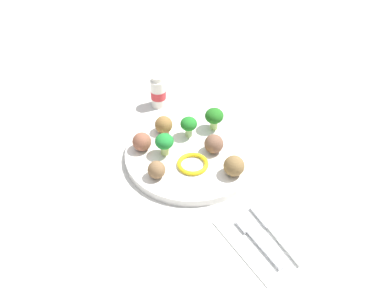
{
  "coord_description": "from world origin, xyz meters",
  "views": [
    {
      "loc": [
        -0.56,
        0.43,
        0.65
      ],
      "look_at": [
        0.0,
        0.0,
        0.04
      ],
      "focal_mm": 42.7,
      "sensor_mm": 36.0,
      "label": 1
    }
  ],
  "objects_px": {
    "broccoli_floret_front_right": "(164,142)",
    "meatball_front_right": "(234,166)",
    "broccoli_floret_mid_right": "(214,117)",
    "broccoli_floret_far_rim": "(189,125)",
    "meatball_near_rim": "(157,170)",
    "meatball_back_left": "(214,144)",
    "napkin": "(268,240)",
    "plate": "(192,154)",
    "pepper_ring_back_left": "(193,164)",
    "yogurt_bottle": "(158,92)",
    "meatball_center": "(164,125)",
    "knife": "(274,231)",
    "meatball_mid_right": "(142,142)",
    "fork": "(257,239)"
  },
  "relations": [
    {
      "from": "meatball_front_right",
      "to": "meatball_center",
      "type": "xyz_separation_m",
      "value": [
        0.19,
        0.03,
        -0.0
      ]
    },
    {
      "from": "meatball_front_right",
      "to": "pepper_ring_back_left",
      "type": "xyz_separation_m",
      "value": [
        0.07,
        0.05,
        -0.02
      ]
    },
    {
      "from": "fork",
      "to": "meatball_near_rim",
      "type": "bearing_deg",
      "value": 13.87
    },
    {
      "from": "fork",
      "to": "pepper_ring_back_left",
      "type": "bearing_deg",
      "value": -5.1
    },
    {
      "from": "plate",
      "to": "meatball_back_left",
      "type": "distance_m",
      "value": 0.05
    },
    {
      "from": "plate",
      "to": "pepper_ring_back_left",
      "type": "height_order",
      "value": "pepper_ring_back_left"
    },
    {
      "from": "broccoli_floret_mid_right",
      "to": "meatball_front_right",
      "type": "height_order",
      "value": "broccoli_floret_mid_right"
    },
    {
      "from": "pepper_ring_back_left",
      "to": "broccoli_floret_front_right",
      "type": "bearing_deg",
      "value": 20.92
    },
    {
      "from": "broccoli_floret_front_right",
      "to": "knife",
      "type": "height_order",
      "value": "broccoli_floret_front_right"
    },
    {
      "from": "plate",
      "to": "napkin",
      "type": "bearing_deg",
      "value": 174.05
    },
    {
      "from": "meatball_front_right",
      "to": "knife",
      "type": "bearing_deg",
      "value": 167.52
    },
    {
      "from": "meatball_back_left",
      "to": "napkin",
      "type": "xyz_separation_m",
      "value": [
        -0.23,
        0.06,
        -0.03
      ]
    },
    {
      "from": "napkin",
      "to": "yogurt_bottle",
      "type": "xyz_separation_m",
      "value": [
        0.45,
        -0.08,
        0.03
      ]
    },
    {
      "from": "knife",
      "to": "pepper_ring_back_left",
      "type": "bearing_deg",
      "value": 4.71
    },
    {
      "from": "knife",
      "to": "yogurt_bottle",
      "type": "bearing_deg",
      "value": -7.28
    },
    {
      "from": "broccoli_floret_mid_right",
      "to": "meatball_near_rim",
      "type": "relative_size",
      "value": 1.43
    },
    {
      "from": "plate",
      "to": "broccoli_floret_far_rim",
      "type": "distance_m",
      "value": 0.06
    },
    {
      "from": "meatball_center",
      "to": "pepper_ring_back_left",
      "type": "relative_size",
      "value": 0.61
    },
    {
      "from": "broccoli_floret_front_right",
      "to": "meatball_front_right",
      "type": "relative_size",
      "value": 1.17
    },
    {
      "from": "meatball_front_right",
      "to": "broccoli_floret_mid_right",
      "type": "bearing_deg",
      "value": -24.11
    },
    {
      "from": "broccoli_floret_mid_right",
      "to": "knife",
      "type": "relative_size",
      "value": 0.35
    },
    {
      "from": "meatball_near_rim",
      "to": "meatball_mid_right",
      "type": "relative_size",
      "value": 0.89
    },
    {
      "from": "napkin",
      "to": "fork",
      "type": "relative_size",
      "value": 1.4
    },
    {
      "from": "plate",
      "to": "knife",
      "type": "height_order",
      "value": "plate"
    },
    {
      "from": "broccoli_floret_far_rim",
      "to": "meatball_front_right",
      "type": "relative_size",
      "value": 1.13
    },
    {
      "from": "broccoli_floret_far_rim",
      "to": "knife",
      "type": "xyz_separation_m",
      "value": [
        -0.29,
        0.03,
        -0.04
      ]
    },
    {
      "from": "broccoli_floret_far_rim",
      "to": "pepper_ring_back_left",
      "type": "height_order",
      "value": "broccoli_floret_far_rim"
    },
    {
      "from": "fork",
      "to": "meatball_front_right",
      "type": "bearing_deg",
      "value": -25.8
    },
    {
      "from": "broccoli_floret_far_rim",
      "to": "broccoli_floret_front_right",
      "type": "height_order",
      "value": "broccoli_floret_front_right"
    },
    {
      "from": "broccoli_floret_mid_right",
      "to": "napkin",
      "type": "xyz_separation_m",
      "value": [
        -0.28,
        0.11,
        -0.05
      ]
    },
    {
      "from": "yogurt_bottle",
      "to": "pepper_ring_back_left",
      "type": "bearing_deg",
      "value": 162.2
    },
    {
      "from": "meatball_center",
      "to": "napkin",
      "type": "distance_m",
      "value": 0.34
    },
    {
      "from": "pepper_ring_back_left",
      "to": "napkin",
      "type": "relative_size",
      "value": 0.38
    },
    {
      "from": "broccoli_floret_far_rim",
      "to": "meatball_back_left",
      "type": "distance_m",
      "value": 0.07
    },
    {
      "from": "meatball_front_right",
      "to": "yogurt_bottle",
      "type": "relative_size",
      "value": 0.53
    },
    {
      "from": "pepper_ring_back_left",
      "to": "knife",
      "type": "bearing_deg",
      "value": -175.29
    },
    {
      "from": "meatball_front_right",
      "to": "meatball_near_rim",
      "type": "relative_size",
      "value": 1.18
    },
    {
      "from": "napkin",
      "to": "yogurt_bottle",
      "type": "relative_size",
      "value": 2.14
    },
    {
      "from": "meatball_near_rim",
      "to": "broccoli_floret_mid_right",
      "type": "bearing_deg",
      "value": -75.47
    },
    {
      "from": "fork",
      "to": "knife",
      "type": "xyz_separation_m",
      "value": [
        -0.0,
        -0.04,
        -0.0
      ]
    },
    {
      "from": "fork",
      "to": "broccoli_floret_mid_right",
      "type": "bearing_deg",
      "value": -24.98
    },
    {
      "from": "broccoli_floret_mid_right",
      "to": "meatball_center",
      "type": "distance_m",
      "value": 0.11
    },
    {
      "from": "meatball_back_left",
      "to": "meatball_mid_right",
      "type": "relative_size",
      "value": 1.01
    },
    {
      "from": "meatball_front_right",
      "to": "meatball_mid_right",
      "type": "distance_m",
      "value": 0.2
    },
    {
      "from": "yogurt_bottle",
      "to": "meatball_center",
      "type": "bearing_deg",
      "value": 151.23
    },
    {
      "from": "broccoli_floret_front_right",
      "to": "meatball_near_rim",
      "type": "bearing_deg",
      "value": 131.59
    },
    {
      "from": "meatball_back_left",
      "to": "fork",
      "type": "xyz_separation_m",
      "value": [
        -0.22,
        0.08,
        -0.03
      ]
    },
    {
      "from": "meatball_back_left",
      "to": "broccoli_floret_front_right",
      "type": "bearing_deg",
      "value": 56.82
    },
    {
      "from": "napkin",
      "to": "broccoli_floret_mid_right",
      "type": "bearing_deg",
      "value": -21.34
    },
    {
      "from": "broccoli_floret_far_rim",
      "to": "yogurt_bottle",
      "type": "relative_size",
      "value": 0.6
    }
  ]
}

